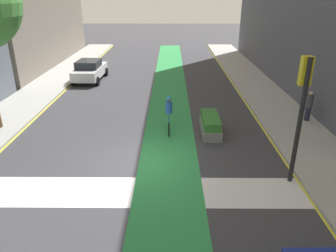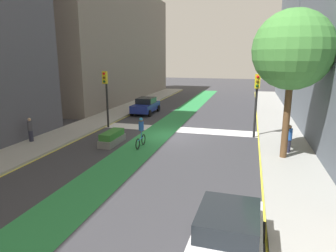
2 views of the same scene
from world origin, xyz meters
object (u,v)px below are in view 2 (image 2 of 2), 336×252
car_blue_right_near (146,106)px  car_white_left_far (227,239)px  traffic_signal_near_left (257,94)px  median_planter (112,138)px  pedestrian_sidewalk_left_a (289,138)px  pedestrian_sidewalk_right_a (30,130)px  traffic_signal_near_right (106,89)px  cyclist_in_lane (141,132)px  street_tree_near (293,51)px

car_blue_right_near → car_white_left_far: bearing=115.1°
traffic_signal_near_left → median_planter: bearing=24.7°
pedestrian_sidewalk_left_a → pedestrian_sidewalk_right_a: bearing=7.1°
pedestrian_sidewalk_left_a → median_planter: bearing=3.8°
pedestrian_sidewalk_right_a → median_planter: 5.35m
traffic_signal_near_right → traffic_signal_near_left: bearing=179.6°
car_white_left_far → cyclist_in_lane: size_ratio=2.29×
traffic_signal_near_left → pedestrian_sidewalk_left_a: bearing=119.0°
traffic_signal_near_right → traffic_signal_near_left: size_ratio=1.01×
car_blue_right_near → median_planter: 10.90m
median_planter → car_blue_right_near: bearing=-82.0°
pedestrian_sidewalk_right_a → car_white_left_far: bearing=147.3°
median_planter → traffic_signal_near_left: bearing=-155.3°
traffic_signal_near_left → traffic_signal_near_right: bearing=-0.4°
pedestrian_sidewalk_right_a → cyclist_in_lane: bearing=-169.9°
cyclist_in_lane → median_planter: (2.01, -0.00, -0.57)m
car_white_left_far → street_tree_near: (-2.33, -9.57, 5.06)m
traffic_signal_near_left → pedestrian_sidewalk_left_a: (-1.87, 3.37, -2.12)m
traffic_signal_near_right → pedestrian_sidewalk_left_a: traffic_signal_near_right is taller
median_planter → pedestrian_sidewalk_right_a: bearing=13.9°
pedestrian_sidewalk_left_a → cyclist_in_lane: bearing=4.7°
cyclist_in_lane → traffic_signal_near_right: bearing=-43.3°
pedestrian_sidewalk_right_a → median_planter: bearing=-166.1°
pedestrian_sidewalk_right_a → street_tree_near: bearing=-176.2°
car_blue_right_near → pedestrian_sidewalk_left_a: (-12.30, 10.07, 0.17)m
car_blue_right_near → pedestrian_sidewalk_right_a: bearing=73.2°
street_tree_near → traffic_signal_near_right: bearing=-18.9°
traffic_signal_near_right → pedestrian_sidewalk_left_a: (-13.19, 3.44, -2.15)m
traffic_signal_near_left → car_blue_right_near: size_ratio=1.05×
car_white_left_far → street_tree_near: bearing=-103.7°
traffic_signal_near_right → pedestrian_sidewalk_right_a: traffic_signal_near_right is taller
car_white_left_far → cyclist_in_lane: cyclist_in_lane is taller
traffic_signal_near_right → car_blue_right_near: (-0.89, -6.63, -2.32)m
traffic_signal_near_right → car_blue_right_near: traffic_signal_near_right is taller
cyclist_in_lane → pedestrian_sidewalk_left_a: 8.80m
traffic_signal_near_right → traffic_signal_near_left: traffic_signal_near_right is taller
pedestrian_sidewalk_right_a → median_planter: (-5.17, -1.28, -0.53)m
car_blue_right_near → pedestrian_sidewalk_right_a: (3.65, 12.07, 0.14)m
traffic_signal_near_right → street_tree_near: street_tree_near is taller
traffic_signal_near_left → car_white_left_far: traffic_signal_near_left is taller
traffic_signal_near_left → pedestrian_sidewalk_right_a: 15.22m
cyclist_in_lane → pedestrian_sidewalk_right_a: (7.18, 1.28, -0.03)m
car_blue_right_near → traffic_signal_near_left: bearing=147.3°
car_blue_right_near → pedestrian_sidewalk_left_a: 15.90m
traffic_signal_near_right → pedestrian_sidewalk_left_a: size_ratio=2.75×
street_tree_near → median_planter: (10.44, -0.25, -5.46)m
street_tree_near → pedestrian_sidewalk_left_a: bearing=-109.3°
traffic_signal_near_left → pedestrian_sidewalk_left_a: 4.40m
traffic_signal_near_left → pedestrian_sidewalk_right_a: size_ratio=2.84×
car_white_left_far → pedestrian_sidewalk_right_a: 15.79m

